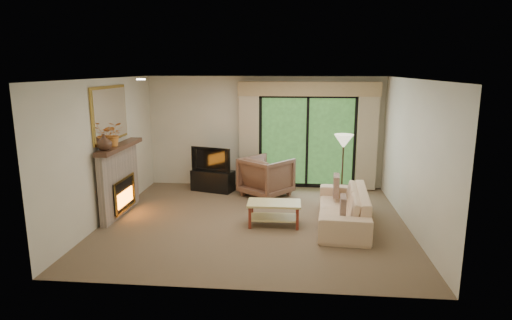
# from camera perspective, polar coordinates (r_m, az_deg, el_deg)

# --- Properties ---
(floor) EXTENTS (5.50, 5.50, 0.00)m
(floor) POSITION_cam_1_polar(r_m,az_deg,el_deg) (7.99, -0.20, -8.19)
(floor) COLOR brown
(floor) RESTS_ON ground
(ceiling) EXTENTS (5.50, 5.50, 0.00)m
(ceiling) POSITION_cam_1_polar(r_m,az_deg,el_deg) (7.50, -0.22, 10.79)
(ceiling) COLOR white
(ceiling) RESTS_ON ground
(wall_back) EXTENTS (5.00, 0.00, 5.00)m
(wall_back) POSITION_cam_1_polar(r_m,az_deg,el_deg) (10.09, 1.17, 3.73)
(wall_back) COLOR beige
(wall_back) RESTS_ON ground
(wall_front) EXTENTS (5.00, 0.00, 5.00)m
(wall_front) POSITION_cam_1_polar(r_m,az_deg,el_deg) (5.22, -2.87, -4.29)
(wall_front) COLOR beige
(wall_front) RESTS_ON ground
(wall_left) EXTENTS (0.00, 5.00, 5.00)m
(wall_left) POSITION_cam_1_polar(r_m,az_deg,el_deg) (8.36, -19.33, 1.28)
(wall_left) COLOR beige
(wall_left) RESTS_ON ground
(wall_right) EXTENTS (0.00, 5.00, 5.00)m
(wall_right) POSITION_cam_1_polar(r_m,az_deg,el_deg) (7.87, 20.15, 0.57)
(wall_right) COLOR beige
(wall_right) RESTS_ON ground
(fireplace) EXTENTS (0.24, 1.70, 1.37)m
(fireplace) POSITION_cam_1_polar(r_m,az_deg,el_deg) (8.62, -17.77, -2.49)
(fireplace) COLOR gray
(fireplace) RESTS_ON floor
(mirror) EXTENTS (0.07, 1.45, 1.02)m
(mirror) POSITION_cam_1_polar(r_m,az_deg,el_deg) (8.44, -18.86, 5.87)
(mirror) COLOR #B59440
(mirror) RESTS_ON wall_left
(sliding_door) EXTENTS (2.26, 0.10, 2.16)m
(sliding_door) POSITION_cam_1_polar(r_m,az_deg,el_deg) (10.05, 6.84, 2.46)
(sliding_door) COLOR black
(sliding_door) RESTS_ON floor
(curtain_left) EXTENTS (0.45, 0.18, 2.35)m
(curtain_left) POSITION_cam_1_polar(r_m,az_deg,el_deg) (9.98, -0.91, 3.06)
(curtain_left) COLOR tan
(curtain_left) RESTS_ON floor
(curtain_right) EXTENTS (0.45, 0.18, 2.35)m
(curtain_right) POSITION_cam_1_polar(r_m,az_deg,el_deg) (10.06, 14.59, 2.73)
(curtain_right) COLOR tan
(curtain_right) RESTS_ON floor
(cornice) EXTENTS (3.20, 0.24, 0.32)m
(cornice) POSITION_cam_1_polar(r_m,az_deg,el_deg) (9.83, 7.03, 9.39)
(cornice) COLOR tan
(cornice) RESTS_ON wall_back
(media_console) EXTENTS (1.04, 0.68, 0.48)m
(media_console) POSITION_cam_1_polar(r_m,az_deg,el_deg) (9.92, -5.75, -2.74)
(media_console) COLOR black
(media_console) RESTS_ON floor
(tv) EXTENTS (0.96, 0.39, 0.55)m
(tv) POSITION_cam_1_polar(r_m,az_deg,el_deg) (9.80, -5.82, 0.18)
(tv) COLOR black
(tv) RESTS_ON media_console
(armchair) EXTENTS (1.33, 1.33, 0.87)m
(armchair) POSITION_cam_1_polar(r_m,az_deg,el_deg) (9.43, 1.37, -2.22)
(armchair) COLOR brown
(armchair) RESTS_ON floor
(sofa) EXTENTS (1.00, 2.23, 0.64)m
(sofa) POSITION_cam_1_polar(r_m,az_deg,el_deg) (7.94, 11.52, -6.16)
(sofa) COLOR beige
(sofa) RESTS_ON floor
(pillow_near) EXTENTS (0.12, 0.36, 0.35)m
(pillow_near) POSITION_cam_1_polar(r_m,az_deg,el_deg) (7.27, 11.52, -6.10)
(pillow_near) COLOR brown
(pillow_near) RESTS_ON sofa
(pillow_far) EXTENTS (0.14, 0.42, 0.42)m
(pillow_far) POSITION_cam_1_polar(r_m,az_deg,el_deg) (8.46, 10.65, -3.37)
(pillow_far) COLOR brown
(pillow_far) RESTS_ON sofa
(coffee_table) EXTENTS (0.96, 0.53, 0.43)m
(coffee_table) POSITION_cam_1_polar(r_m,az_deg,el_deg) (7.76, 2.42, -7.15)
(coffee_table) COLOR #D2BE77
(coffee_table) RESTS_ON floor
(floor_lamp) EXTENTS (0.40, 0.40, 1.46)m
(floor_lamp) POSITION_cam_1_polar(r_m,az_deg,el_deg) (9.02, 11.45, -1.22)
(floor_lamp) COLOR beige
(floor_lamp) RESTS_ON floor
(vase) EXTENTS (0.34, 0.34, 0.29)m
(vase) POSITION_cam_1_polar(r_m,az_deg,el_deg) (7.94, -19.60, 2.28)
(vase) COLOR #482D1F
(vase) RESTS_ON fireplace
(branches) EXTENTS (0.49, 0.46, 0.45)m
(branches) POSITION_cam_1_polar(r_m,az_deg,el_deg) (8.26, -18.56, 3.29)
(branches) COLOR orange
(branches) RESTS_ON fireplace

